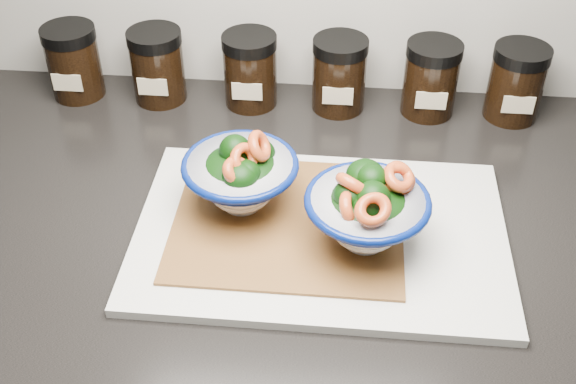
# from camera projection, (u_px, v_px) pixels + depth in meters

# --- Properties ---
(countertop) EXTENTS (3.50, 0.60, 0.04)m
(countertop) POSITION_uv_depth(u_px,v_px,m) (280.00, 216.00, 0.94)
(countertop) COLOR black
(countertop) RESTS_ON cabinet
(cutting_board) EXTENTS (0.45, 0.30, 0.01)m
(cutting_board) POSITION_uv_depth(u_px,v_px,m) (321.00, 233.00, 0.88)
(cutting_board) COLOR beige
(cutting_board) RESTS_ON countertop
(bamboo_mat) EXTENTS (0.28, 0.24, 0.00)m
(bamboo_mat) POSITION_uv_depth(u_px,v_px,m) (288.00, 221.00, 0.89)
(bamboo_mat) COLOR #925A2C
(bamboo_mat) RESTS_ON cutting_board
(bowl_left) EXTENTS (0.14, 0.14, 0.11)m
(bowl_left) POSITION_uv_depth(u_px,v_px,m) (241.00, 176.00, 0.88)
(bowl_left) COLOR white
(bowl_left) RESTS_ON bamboo_mat
(bowl_right) EXTENTS (0.15, 0.15, 0.11)m
(bowl_right) POSITION_uv_depth(u_px,v_px,m) (367.00, 210.00, 0.83)
(bowl_right) COLOR white
(bowl_right) RESTS_ON bamboo_mat
(spice_jar_a) EXTENTS (0.08, 0.08, 0.11)m
(spice_jar_a) POSITION_uv_depth(u_px,v_px,m) (74.00, 62.00, 1.10)
(spice_jar_a) COLOR black
(spice_jar_a) RESTS_ON countertop
(spice_jar_b) EXTENTS (0.08, 0.08, 0.11)m
(spice_jar_b) POSITION_uv_depth(u_px,v_px,m) (157.00, 66.00, 1.09)
(spice_jar_b) COLOR black
(spice_jar_b) RESTS_ON countertop
(spice_jar_c) EXTENTS (0.08, 0.08, 0.11)m
(spice_jar_c) POSITION_uv_depth(u_px,v_px,m) (250.00, 70.00, 1.08)
(spice_jar_c) COLOR black
(spice_jar_c) RESTS_ON countertop
(spice_jar_d) EXTENTS (0.08, 0.08, 0.11)m
(spice_jar_d) POSITION_uv_depth(u_px,v_px,m) (339.00, 74.00, 1.07)
(spice_jar_d) COLOR black
(spice_jar_d) RESTS_ON countertop
(spice_jar_e) EXTENTS (0.08, 0.08, 0.11)m
(spice_jar_e) POSITION_uv_depth(u_px,v_px,m) (431.00, 79.00, 1.07)
(spice_jar_e) COLOR black
(spice_jar_e) RESTS_ON countertop
(spice_jar_f) EXTENTS (0.08, 0.08, 0.11)m
(spice_jar_f) POSITION_uv_depth(u_px,v_px,m) (516.00, 83.00, 1.06)
(spice_jar_f) COLOR black
(spice_jar_f) RESTS_ON countertop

